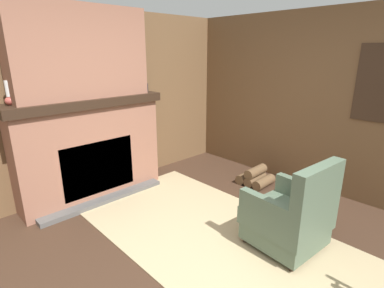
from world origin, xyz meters
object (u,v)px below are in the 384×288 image
armchair (290,217)px  oil_lamp_vase (9,96)px  storage_case (138,88)px  firewood_stack (255,177)px  decorative_plate_on_mantel (83,86)px

armchair → oil_lamp_vase: oil_lamp_vase is taller
oil_lamp_vase → storage_case: bearing=90.0°
firewood_stack → storage_case: storage_case is taller
oil_lamp_vase → decorative_plate_on_mantel: bearing=91.4°
firewood_stack → oil_lamp_vase: (-1.37, -2.76, 1.35)m
armchair → decorative_plate_on_mantel: (-2.52, -0.87, 1.15)m
firewood_stack → storage_case: size_ratio=1.87×
decorative_plate_on_mantel → storage_case: bearing=88.6°
armchair → decorative_plate_on_mantel: size_ratio=3.41×
oil_lamp_vase → storage_case: 1.66m
decorative_plate_on_mantel → armchair: bearing=19.0°
armchair → storage_case: bearing=5.8°
storage_case → armchair: bearing=1.1°
oil_lamp_vase → storage_case: oil_lamp_vase is taller
storage_case → decorative_plate_on_mantel: 0.82m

